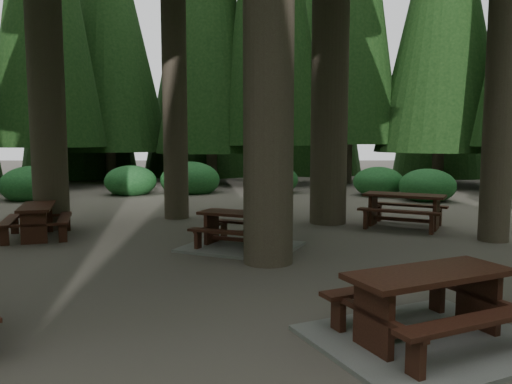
{
  "coord_description": "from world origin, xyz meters",
  "views": [
    {
      "loc": [
        0.57,
        -8.12,
        2.1
      ],
      "look_at": [
        0.6,
        1.18,
        1.1
      ],
      "focal_mm": 35.0,
      "sensor_mm": 36.0,
      "label": 1
    }
  ],
  "objects_px": {
    "picnic_table_b": "(37,216)",
    "picnic_table_c": "(241,237)",
    "picnic_table_a": "(428,319)",
    "picnic_table_d": "(404,205)"
  },
  "relations": [
    {
      "from": "picnic_table_b",
      "to": "picnic_table_c",
      "type": "xyz_separation_m",
      "value": [
        4.35,
        -1.02,
        -0.24
      ]
    },
    {
      "from": "picnic_table_a",
      "to": "picnic_table_b",
      "type": "distance_m",
      "value": 8.43
    },
    {
      "from": "picnic_table_a",
      "to": "picnic_table_b",
      "type": "bearing_deg",
      "value": 114.53
    },
    {
      "from": "picnic_table_b",
      "to": "picnic_table_a",
      "type": "bearing_deg",
      "value": -148.17
    },
    {
      "from": "picnic_table_b",
      "to": "picnic_table_c",
      "type": "distance_m",
      "value": 4.47
    },
    {
      "from": "picnic_table_c",
      "to": "picnic_table_d",
      "type": "bearing_deg",
      "value": 54.34
    },
    {
      "from": "picnic_table_c",
      "to": "picnic_table_a",
      "type": "bearing_deg",
      "value": -42.03
    },
    {
      "from": "picnic_table_a",
      "to": "picnic_table_c",
      "type": "bearing_deg",
      "value": 89.74
    },
    {
      "from": "picnic_table_c",
      "to": "picnic_table_d",
      "type": "height_order",
      "value": "picnic_table_d"
    },
    {
      "from": "picnic_table_a",
      "to": "picnic_table_c",
      "type": "distance_m",
      "value": 4.93
    }
  ]
}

